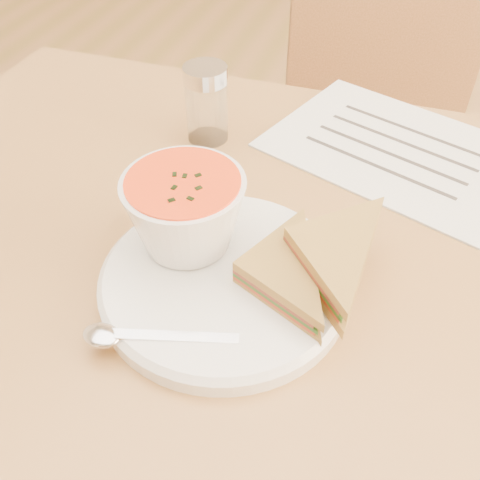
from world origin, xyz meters
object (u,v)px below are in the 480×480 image
at_px(plate, 224,281).
at_px(chair_far, 379,209).
at_px(soup_bowl, 186,215).
at_px(dining_table, 250,409).
at_px(condiment_shaker, 207,104).

bearing_deg(plate, chair_far, 76.29).
height_order(plate, soup_bowl, soup_bowl).
bearing_deg(dining_table, chair_far, 75.31).
bearing_deg(dining_table, plate, -97.18).
xyz_separation_m(plate, soup_bowl, (-0.05, 0.03, 0.05)).
relative_size(dining_table, condiment_shaker, 9.75).
bearing_deg(chair_far, plate, 57.25).
relative_size(chair_far, condiment_shaker, 8.42).
relative_size(plate, condiment_shaker, 2.42).
height_order(dining_table, plate, plate).
bearing_deg(dining_table, soup_bowl, -142.43).
distance_m(chair_far, condiment_shaker, 0.54).
bearing_deg(condiment_shaker, dining_table, -55.16).
bearing_deg(condiment_shaker, chair_far, 51.50).
xyz_separation_m(chair_far, condiment_shaker, (-0.25, -0.31, 0.37)).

